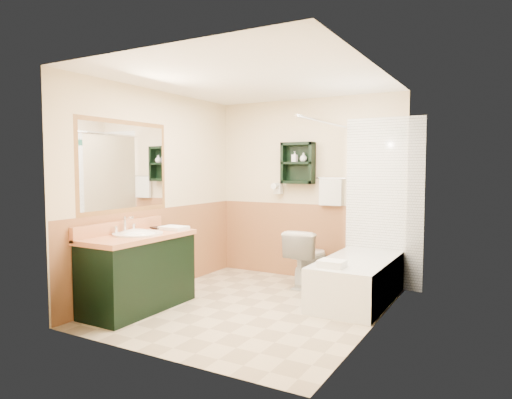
# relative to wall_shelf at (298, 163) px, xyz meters

# --- Properties ---
(floor) EXTENTS (3.00, 3.00, 0.00)m
(floor) POSITION_rel_wall_shelf_xyz_m (0.10, -1.41, -1.55)
(floor) COLOR #C0AD8C
(floor) RESTS_ON ground
(back_wall) EXTENTS (2.60, 0.04, 2.40)m
(back_wall) POSITION_rel_wall_shelf_xyz_m (0.10, 0.11, -0.35)
(back_wall) COLOR #FFEFC7
(back_wall) RESTS_ON ground
(left_wall) EXTENTS (0.04, 3.00, 2.40)m
(left_wall) POSITION_rel_wall_shelf_xyz_m (-1.22, -1.41, -0.35)
(left_wall) COLOR #FFEFC7
(left_wall) RESTS_ON ground
(right_wall) EXTENTS (0.04, 3.00, 2.40)m
(right_wall) POSITION_rel_wall_shelf_xyz_m (1.42, -1.41, -0.35)
(right_wall) COLOR #FFEFC7
(right_wall) RESTS_ON ground
(ceiling) EXTENTS (2.60, 3.00, 0.04)m
(ceiling) POSITION_rel_wall_shelf_xyz_m (0.10, -1.41, 0.87)
(ceiling) COLOR white
(ceiling) RESTS_ON back_wall
(wainscot_left) EXTENTS (2.98, 2.98, 1.00)m
(wainscot_left) POSITION_rel_wall_shelf_xyz_m (-1.19, -1.41, -1.05)
(wainscot_left) COLOR #B17147
(wainscot_left) RESTS_ON left_wall
(wainscot_back) EXTENTS (2.58, 2.58, 1.00)m
(wainscot_back) POSITION_rel_wall_shelf_xyz_m (0.10, 0.08, -1.05)
(wainscot_back) COLOR #B17147
(wainscot_back) RESTS_ON back_wall
(mirror_frame) EXTENTS (1.30, 1.30, 1.00)m
(mirror_frame) POSITION_rel_wall_shelf_xyz_m (-1.17, -1.96, -0.05)
(mirror_frame) COLOR brown
(mirror_frame) RESTS_ON left_wall
(mirror_glass) EXTENTS (1.20, 1.20, 0.90)m
(mirror_glass) POSITION_rel_wall_shelf_xyz_m (-1.17, -1.96, -0.05)
(mirror_glass) COLOR white
(mirror_glass) RESTS_ON left_wall
(tile_right) EXTENTS (1.50, 1.50, 2.10)m
(tile_right) POSITION_rel_wall_shelf_xyz_m (1.38, -0.66, -0.50)
(tile_right) COLOR white
(tile_right) RESTS_ON right_wall
(tile_back) EXTENTS (0.95, 0.95, 2.10)m
(tile_back) POSITION_rel_wall_shelf_xyz_m (1.13, 0.07, -0.50)
(tile_back) COLOR white
(tile_back) RESTS_ON back_wall
(tile_accent) EXTENTS (1.50, 1.50, 0.10)m
(tile_accent) POSITION_rel_wall_shelf_xyz_m (1.37, -0.66, 0.35)
(tile_accent) COLOR #154C38
(tile_accent) RESTS_ON right_wall
(wall_shelf) EXTENTS (0.45, 0.15, 0.55)m
(wall_shelf) POSITION_rel_wall_shelf_xyz_m (0.00, 0.00, 0.00)
(wall_shelf) COLOR black
(wall_shelf) RESTS_ON back_wall
(hair_dryer) EXTENTS (0.10, 0.24, 0.18)m
(hair_dryer) POSITION_rel_wall_shelf_xyz_m (-0.30, 0.02, -0.35)
(hair_dryer) COLOR white
(hair_dryer) RESTS_ON back_wall
(towel_bar) EXTENTS (0.40, 0.06, 0.40)m
(towel_bar) POSITION_rel_wall_shelf_xyz_m (0.45, 0.04, -0.20)
(towel_bar) COLOR white
(towel_bar) RESTS_ON back_wall
(curtain_rod) EXTENTS (0.03, 1.60, 0.03)m
(curtain_rod) POSITION_rel_wall_shelf_xyz_m (0.63, -0.66, 0.45)
(curtain_rod) COLOR silver
(curtain_rod) RESTS_ON back_wall
(shower_curtain) EXTENTS (1.05, 1.05, 1.70)m
(shower_curtain) POSITION_rel_wall_shelf_xyz_m (0.63, -0.48, -0.40)
(shower_curtain) COLOR #BBAE8D
(shower_curtain) RESTS_ON curtain_rod
(vanity) EXTENTS (0.59, 1.25, 0.79)m
(vanity) POSITION_rel_wall_shelf_xyz_m (-0.89, -2.06, -1.15)
(vanity) COLOR black
(vanity) RESTS_ON ground
(bathtub) EXTENTS (0.71, 1.50, 0.47)m
(bathtub) POSITION_rel_wall_shelf_xyz_m (1.03, -0.63, -1.31)
(bathtub) COLOR white
(bathtub) RESTS_ON ground
(toilet) EXTENTS (0.41, 0.72, 0.70)m
(toilet) POSITION_rel_wall_shelf_xyz_m (0.28, -0.29, -1.20)
(toilet) COLOR white
(toilet) RESTS_ON ground
(counter_towel) EXTENTS (0.28, 0.22, 0.04)m
(counter_towel) POSITION_rel_wall_shelf_xyz_m (-0.79, -1.60, -0.74)
(counter_towel) COLOR white
(counter_towel) RESTS_ON vanity
(vanity_book) EXTENTS (0.18, 0.07, 0.24)m
(vanity_book) POSITION_rel_wall_shelf_xyz_m (-1.06, -1.55, -0.63)
(vanity_book) COLOR black
(vanity_book) RESTS_ON vanity
(tub_towel) EXTENTS (0.26, 0.22, 0.07)m
(tub_towel) POSITION_rel_wall_shelf_xyz_m (0.91, -1.17, -1.04)
(tub_towel) COLOR white
(tub_towel) RESTS_ON bathtub
(soap_bottle_a) EXTENTS (0.07, 0.15, 0.06)m
(soap_bottle_a) POSITION_rel_wall_shelf_xyz_m (-0.04, -0.01, 0.05)
(soap_bottle_a) COLOR white
(soap_bottle_a) RESTS_ON wall_shelf
(soap_bottle_b) EXTENTS (0.12, 0.14, 0.09)m
(soap_bottle_b) POSITION_rel_wall_shelf_xyz_m (0.08, -0.01, 0.06)
(soap_bottle_b) COLOR white
(soap_bottle_b) RESTS_ON wall_shelf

